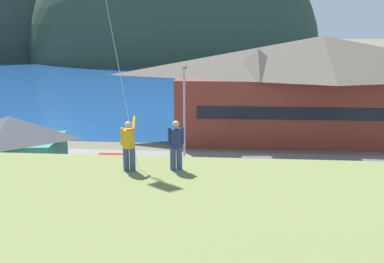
# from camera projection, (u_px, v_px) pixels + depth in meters

# --- Properties ---
(ground_plane) EXTENTS (600.00, 600.00, 0.00)m
(ground_plane) POSITION_uv_depth(u_px,v_px,m) (180.00, 230.00, 24.62)
(ground_plane) COLOR #66604C
(parking_lot_pad) EXTENTS (40.00, 20.00, 0.10)m
(parking_lot_pad) POSITION_uv_depth(u_px,v_px,m) (188.00, 195.00, 29.45)
(parking_lot_pad) COLOR gray
(parking_lot_pad) RESTS_ON ground
(bay_water) EXTENTS (360.00, 84.00, 0.03)m
(bay_water) POSITION_uv_depth(u_px,v_px,m) (214.00, 84.00, 82.71)
(bay_water) COLOR navy
(bay_water) RESTS_ON ground
(far_hill_east_peak) EXTENTS (86.49, 52.83, 83.94)m
(far_hill_east_peak) POSITION_uv_depth(u_px,v_px,m) (172.00, 60.00, 134.44)
(far_hill_east_peak) COLOR #334733
(far_hill_east_peak) RESTS_ON ground
(harbor_lodge) EXTENTS (28.89, 9.77, 9.90)m
(harbor_lodge) POSITION_uv_depth(u_px,v_px,m) (320.00, 86.00, 42.40)
(harbor_lodge) COLOR brown
(harbor_lodge) RESTS_ON ground
(storage_shed_near_lot) EXTENTS (7.09, 5.37, 5.22)m
(storage_shed_near_lot) POSITION_uv_depth(u_px,v_px,m) (12.00, 154.00, 29.38)
(storage_shed_near_lot) COLOR #338475
(storage_shed_near_lot) RESTS_ON ground
(wharf_dock) EXTENTS (3.20, 13.03, 0.70)m
(wharf_dock) POSITION_uv_depth(u_px,v_px,m) (214.00, 111.00, 55.78)
(wharf_dock) COLOR #70604C
(wharf_dock) RESTS_ON ground
(moored_boat_wharfside) EXTENTS (2.45, 5.90, 2.16)m
(moored_boat_wharfside) POSITION_uv_depth(u_px,v_px,m) (190.00, 104.00, 58.45)
(moored_boat_wharfside) COLOR silver
(moored_boat_wharfside) RESTS_ON ground
(parked_car_mid_row_far) EXTENTS (4.35, 2.35, 1.82)m
(parked_car_mid_row_far) POSITION_uv_depth(u_px,v_px,m) (143.00, 200.00, 26.04)
(parked_car_mid_row_far) COLOR navy
(parked_car_mid_row_far) RESTS_ON parking_lot_pad
(parked_car_back_row_right) EXTENTS (4.22, 2.09, 1.82)m
(parked_car_back_row_right) POSITION_uv_depth(u_px,v_px,m) (110.00, 168.00, 31.73)
(parked_car_back_row_right) COLOR red
(parked_car_back_row_right) RESTS_ON parking_lot_pad
(parked_car_corner_spot) EXTENTS (4.27, 2.18, 1.82)m
(parked_car_corner_spot) POSITION_uv_depth(u_px,v_px,m) (254.00, 204.00, 25.42)
(parked_car_corner_spot) COLOR silver
(parked_car_corner_spot) RESTS_ON parking_lot_pad
(parked_car_front_row_silver) EXTENTS (4.35, 2.37, 1.82)m
(parked_car_front_row_silver) POSITION_uv_depth(u_px,v_px,m) (256.00, 171.00, 31.03)
(parked_car_front_row_silver) COLOR slate
(parked_car_front_row_silver) RESTS_ON parking_lot_pad
(parked_car_lone_by_shed) EXTENTS (4.28, 2.22, 1.82)m
(parked_car_lone_by_shed) POSITION_uv_depth(u_px,v_px,m) (364.00, 219.00, 23.47)
(parked_car_lone_by_shed) COLOR #236633
(parked_car_lone_by_shed) RESTS_ON parking_lot_pad
(parked_car_front_row_end) EXTENTS (4.34, 2.33, 1.82)m
(parked_car_front_row_end) POSITION_uv_depth(u_px,v_px,m) (378.00, 175.00, 30.25)
(parked_car_front_row_end) COLOR slate
(parked_car_front_row_end) RESTS_ON parking_lot_pad
(parking_light_pole) EXTENTS (0.24, 0.78, 7.84)m
(parking_light_pole) POSITION_uv_depth(u_px,v_px,m) (184.00, 111.00, 33.81)
(parking_light_pole) COLOR #ADADB2
(parking_light_pole) RESTS_ON parking_lot_pad
(person_kite_flyer) EXTENTS (0.52, 0.67, 1.86)m
(person_kite_flyer) POSITION_uv_depth(u_px,v_px,m) (129.00, 144.00, 15.20)
(person_kite_flyer) COLOR #384770
(person_kite_flyer) RESTS_ON grassy_hill_foreground
(person_companion) EXTENTS (0.54, 0.40, 1.74)m
(person_companion) POSITION_uv_depth(u_px,v_px,m) (176.00, 144.00, 15.30)
(person_companion) COLOR #384770
(person_companion) RESTS_ON grassy_hill_foreground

